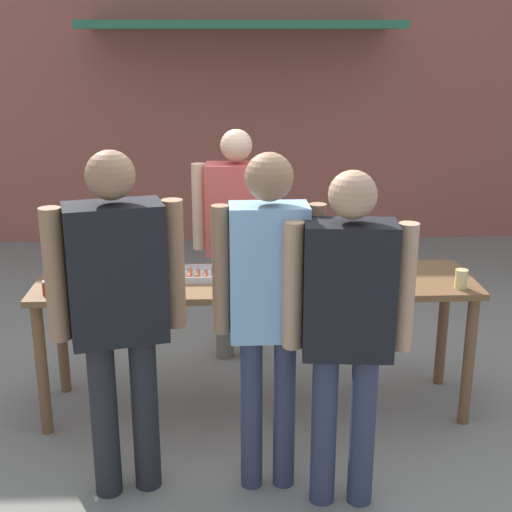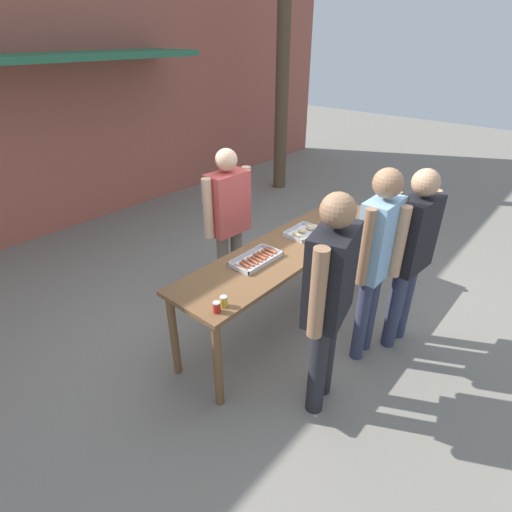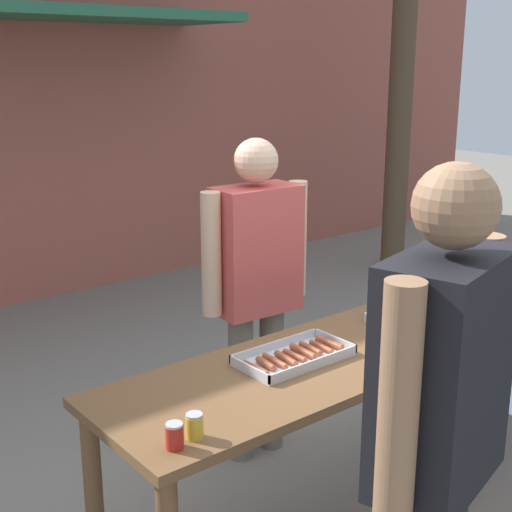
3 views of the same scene
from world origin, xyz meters
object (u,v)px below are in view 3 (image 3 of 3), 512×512
at_px(condiment_jar_mustard, 175,436).
at_px(food_tray_buns, 410,316).
at_px(condiment_jar_ketchup, 194,426).
at_px(person_customer_holding_hotdog, 439,417).
at_px(food_tray_sausages, 295,356).
at_px(person_server_behind_table, 256,274).

bearing_deg(condiment_jar_mustard, food_tray_buns, 10.43).
bearing_deg(condiment_jar_ketchup, food_tray_buns, 10.54).
bearing_deg(food_tray_buns, condiment_jar_mustard, -169.57).
distance_m(condiment_jar_mustard, person_customer_holding_hotdog, 0.82).
bearing_deg(food_tray_buns, food_tray_sausages, 180.00).
distance_m(food_tray_sausages, condiment_jar_ketchup, 0.72).
distance_m(food_tray_sausages, person_customer_holding_hotdog, 0.96).
bearing_deg(person_customer_holding_hotdog, condiment_jar_ketchup, -71.34).
relative_size(person_server_behind_table, person_customer_holding_hotdog, 0.94).
xyz_separation_m(condiment_jar_ketchup, person_customer_holding_hotdog, (0.42, -0.64, 0.16)).
bearing_deg(condiment_jar_mustard, person_customer_holding_hotdog, -51.39).
distance_m(food_tray_sausages, condiment_jar_mustard, 0.81).
relative_size(food_tray_sausages, person_customer_holding_hotdog, 0.27).
bearing_deg(food_tray_sausages, person_server_behind_table, 62.94).
height_order(condiment_jar_ketchup, person_customer_holding_hotdog, person_customer_holding_hotdog).
height_order(food_tray_sausages, person_customer_holding_hotdog, person_customer_holding_hotdog).
relative_size(food_tray_buns, condiment_jar_mustard, 4.33).
height_order(food_tray_sausages, condiment_jar_mustard, condiment_jar_mustard).
bearing_deg(food_tray_buns, condiment_jar_ketchup, -169.46).
bearing_deg(person_server_behind_table, food_tray_buns, -58.25).
distance_m(person_server_behind_table, person_customer_holding_hotdog, 1.71).
height_order(food_tray_buns, person_customer_holding_hotdog, person_customer_holding_hotdog).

